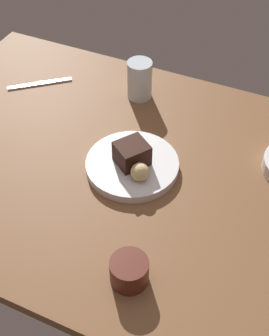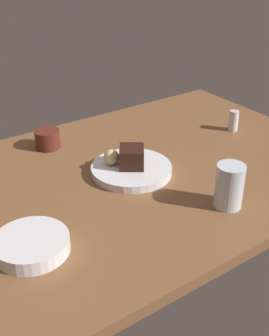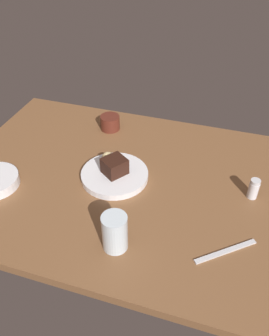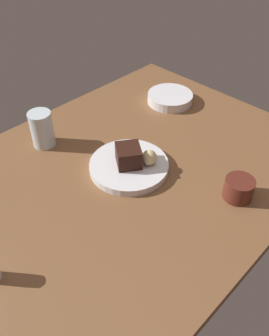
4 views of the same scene
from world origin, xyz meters
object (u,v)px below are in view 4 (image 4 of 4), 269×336
dessert_plate (129,166)px  water_glass (42,129)px  side_bowl (170,98)px  coffee_cup (239,189)px  chocolate_cake_slice (128,155)px  bread_roll (149,158)px

dessert_plate → water_glass: size_ratio=2.01×
side_bowl → coffee_cup: size_ratio=2.11×
chocolate_cake_slice → coffee_cup: size_ratio=0.94×
dessert_plate → bread_roll: bearing=132.3°
dessert_plate → coffee_cup: bearing=113.4°
chocolate_cake_slice → coffee_cup: bearing=113.5°
dessert_plate → bread_roll: (-3.88, 4.27, 3.27)cm
bread_roll → coffee_cup: size_ratio=0.56×
chocolate_cake_slice → side_bowl: (-36.67, -15.38, -3.30)cm
bread_roll → water_glass: (14.03, -31.32, 1.28)cm
chocolate_cake_slice → side_bowl: chocolate_cake_slice is taller
bread_roll → side_bowl: (-32.70, -19.75, -2.69)cm
coffee_cup → dessert_plate: bearing=-66.6°
chocolate_cake_slice → bread_roll: (-3.97, 4.37, -0.61)cm
bread_roll → water_glass: 34.34cm
side_bowl → coffee_cup: 50.03cm
bread_roll → coffee_cup: bread_roll is taller
bread_roll → water_glass: bearing=-65.9°
chocolate_cake_slice → water_glass: size_ratio=0.65×
chocolate_cake_slice → bread_roll: 5.94cm
side_bowl → water_glass: bearing=-13.9°
dessert_plate → bread_roll: bread_roll is taller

